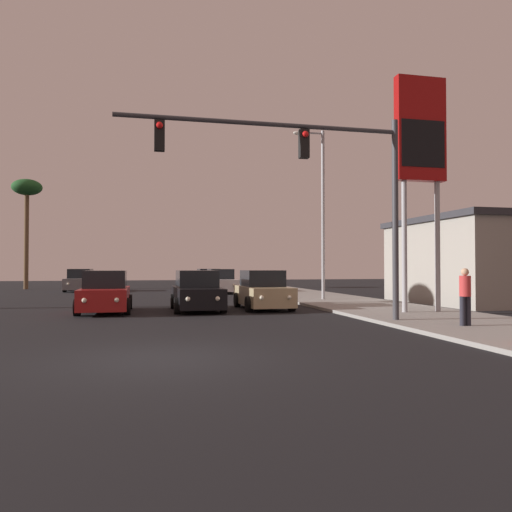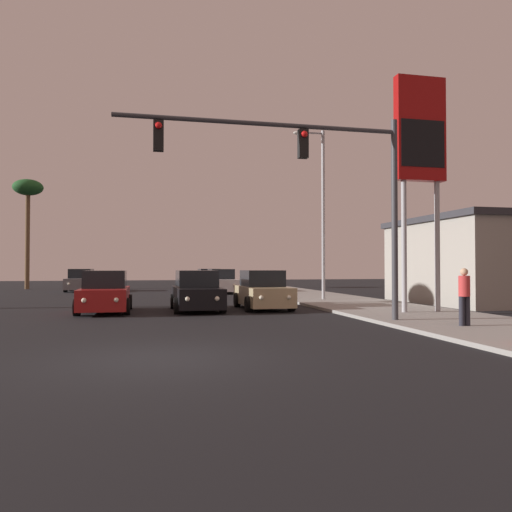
{
  "view_description": "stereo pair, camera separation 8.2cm",
  "coord_description": "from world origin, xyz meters",
  "px_view_note": "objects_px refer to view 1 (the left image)",
  "views": [
    {
      "loc": [
        -0.29,
        -10.15,
        1.82
      ],
      "look_at": [
        4.94,
        13.31,
        2.35
      ],
      "focal_mm": 35.0,
      "sensor_mm": 36.0,
      "label": 1
    },
    {
      "loc": [
        -0.21,
        -10.17,
        1.82
      ],
      "look_at": [
        4.94,
        13.31,
        2.35
      ],
      "focal_mm": 35.0,
      "sensor_mm": 36.0,
      "label": 2
    }
  ],
  "objects_px": {
    "car_grey": "(80,281)",
    "car_black": "(197,292)",
    "car_red": "(105,293)",
    "street_lamp": "(321,205)",
    "gas_station_sign": "(420,142)",
    "palm_tree_far": "(27,194)",
    "pedestrian_on_sidewalk": "(465,294)",
    "traffic_light_mast": "(317,172)",
    "car_blue": "(209,280)",
    "car_tan": "(263,291)",
    "car_white": "(221,282)"
  },
  "relations": [
    {
      "from": "car_blue",
      "to": "street_lamp",
      "type": "bearing_deg",
      "value": 104.67
    },
    {
      "from": "car_black",
      "to": "palm_tree_far",
      "type": "distance_m",
      "value": 27.01
    },
    {
      "from": "car_tan",
      "to": "palm_tree_far",
      "type": "height_order",
      "value": "palm_tree_far"
    },
    {
      "from": "gas_station_sign",
      "to": "palm_tree_far",
      "type": "xyz_separation_m",
      "value": [
        -19.85,
        26.96,
        1.27
      ]
    },
    {
      "from": "car_grey",
      "to": "car_black",
      "type": "bearing_deg",
      "value": 112.0
    },
    {
      "from": "car_black",
      "to": "traffic_light_mast",
      "type": "bearing_deg",
      "value": 116.15
    },
    {
      "from": "street_lamp",
      "to": "gas_station_sign",
      "type": "distance_m",
      "value": 8.15
    },
    {
      "from": "car_red",
      "to": "car_grey",
      "type": "bearing_deg",
      "value": -80.34
    },
    {
      "from": "car_tan",
      "to": "gas_station_sign",
      "type": "height_order",
      "value": "gas_station_sign"
    },
    {
      "from": "car_white",
      "to": "car_red",
      "type": "bearing_deg",
      "value": 62.3
    },
    {
      "from": "car_white",
      "to": "car_blue",
      "type": "bearing_deg",
      "value": -89.2
    },
    {
      "from": "traffic_light_mast",
      "to": "pedestrian_on_sidewalk",
      "type": "relative_size",
      "value": 5.37
    },
    {
      "from": "car_black",
      "to": "car_red",
      "type": "bearing_deg",
      "value": -1.81
    },
    {
      "from": "palm_tree_far",
      "to": "car_blue",
      "type": "bearing_deg",
      "value": -17.4
    },
    {
      "from": "car_red",
      "to": "palm_tree_far",
      "type": "bearing_deg",
      "value": -71.11
    },
    {
      "from": "traffic_light_mast",
      "to": "car_red",
      "type": "bearing_deg",
      "value": 138.11
    },
    {
      "from": "car_black",
      "to": "pedestrian_on_sidewalk",
      "type": "relative_size",
      "value": 2.59
    },
    {
      "from": "car_black",
      "to": "palm_tree_far",
      "type": "xyz_separation_m",
      "value": [
        -11.68,
        23.29,
        7.13
      ]
    },
    {
      "from": "gas_station_sign",
      "to": "car_tan",
      "type": "bearing_deg",
      "value": 143.64
    },
    {
      "from": "car_red",
      "to": "car_blue",
      "type": "xyz_separation_m",
      "value": [
        6.53,
        18.7,
        0.0
      ]
    },
    {
      "from": "car_blue",
      "to": "gas_station_sign",
      "type": "bearing_deg",
      "value": 102.01
    },
    {
      "from": "car_grey",
      "to": "traffic_light_mast",
      "type": "distance_m",
      "value": 26.97
    },
    {
      "from": "gas_station_sign",
      "to": "car_white",
      "type": "bearing_deg",
      "value": 106.53
    },
    {
      "from": "traffic_light_mast",
      "to": "street_lamp",
      "type": "relative_size",
      "value": 1.0
    },
    {
      "from": "traffic_light_mast",
      "to": "street_lamp",
      "type": "distance_m",
      "value": 11.04
    },
    {
      "from": "car_grey",
      "to": "car_red",
      "type": "distance_m",
      "value": 18.86
    },
    {
      "from": "car_grey",
      "to": "street_lamp",
      "type": "xyz_separation_m",
      "value": [
        13.89,
        -14.38,
        4.36
      ]
    },
    {
      "from": "gas_station_sign",
      "to": "pedestrian_on_sidewalk",
      "type": "height_order",
      "value": "gas_station_sign"
    },
    {
      "from": "car_grey",
      "to": "gas_station_sign",
      "type": "height_order",
      "value": "gas_station_sign"
    },
    {
      "from": "palm_tree_far",
      "to": "street_lamp",
      "type": "bearing_deg",
      "value": -45.53
    },
    {
      "from": "car_black",
      "to": "gas_station_sign",
      "type": "height_order",
      "value": "gas_station_sign"
    },
    {
      "from": "traffic_light_mast",
      "to": "gas_station_sign",
      "type": "height_order",
      "value": "gas_station_sign"
    },
    {
      "from": "car_grey",
      "to": "traffic_light_mast",
      "type": "relative_size",
      "value": 0.48
    },
    {
      "from": "car_grey",
      "to": "car_blue",
      "type": "distance_m",
      "value": 9.72
    },
    {
      "from": "car_grey",
      "to": "car_red",
      "type": "height_order",
      "value": "same"
    },
    {
      "from": "car_tan",
      "to": "gas_station_sign",
      "type": "bearing_deg",
      "value": 143.09
    },
    {
      "from": "car_white",
      "to": "car_grey",
      "type": "bearing_deg",
      "value": -28.13
    },
    {
      "from": "car_white",
      "to": "car_black",
      "type": "bearing_deg",
      "value": 76.05
    },
    {
      "from": "traffic_light_mast",
      "to": "street_lamp",
      "type": "height_order",
      "value": "street_lamp"
    },
    {
      "from": "pedestrian_on_sidewalk",
      "to": "palm_tree_far",
      "type": "relative_size",
      "value": 0.18
    },
    {
      "from": "car_white",
      "to": "palm_tree_far",
      "type": "height_order",
      "value": "palm_tree_far"
    },
    {
      "from": "car_white",
      "to": "pedestrian_on_sidewalk",
      "type": "relative_size",
      "value": 2.59
    },
    {
      "from": "car_grey",
      "to": "palm_tree_far",
      "type": "bearing_deg",
      "value": -42.39
    },
    {
      "from": "traffic_light_mast",
      "to": "gas_station_sign",
      "type": "relative_size",
      "value": 1.0
    },
    {
      "from": "car_blue",
      "to": "gas_station_sign",
      "type": "height_order",
      "value": "gas_station_sign"
    },
    {
      "from": "car_blue",
      "to": "car_tan",
      "type": "distance_m",
      "value": 18.51
    },
    {
      "from": "car_blue",
      "to": "car_tan",
      "type": "height_order",
      "value": "same"
    },
    {
      "from": "pedestrian_on_sidewalk",
      "to": "car_white",
      "type": "bearing_deg",
      "value": 100.29
    },
    {
      "from": "car_red",
      "to": "car_tan",
      "type": "relative_size",
      "value": 1.0
    },
    {
      "from": "traffic_light_mast",
      "to": "street_lamp",
      "type": "bearing_deg",
      "value": 69.47
    }
  ]
}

